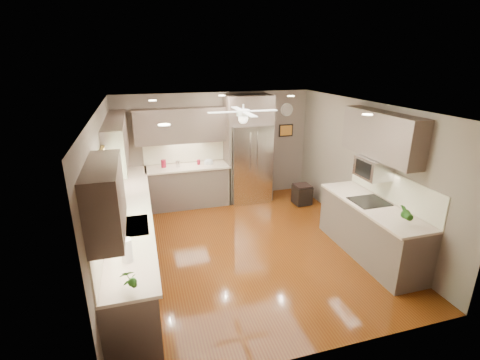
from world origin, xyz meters
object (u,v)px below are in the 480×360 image
bowl (209,163)px  refrigerator (249,151)px  canister_a (164,164)px  canister_d (199,162)px  potted_plant_right (406,213)px  paper_towel (127,251)px  microwave (374,168)px  potted_plant_left (128,279)px  soap_bottle (121,211)px  stool (302,194)px  canister_b (178,164)px

bowl → refrigerator: 0.97m
canister_a → canister_d: canister_a is taller
potted_plant_right → canister_d: bearing=122.2°
canister_d → bowl: 0.23m
canister_a → paper_towel: 3.77m
canister_a → potted_plant_right: (3.14, -3.79, 0.08)m
refrigerator → microwave: size_ratio=4.45×
potted_plant_left → paper_towel: (-0.02, 0.58, -0.01)m
canister_a → bowl: 1.00m
potted_plant_right → microwave: size_ratio=0.59×
soap_bottle → refrigerator: bearing=39.9°
soap_bottle → stool: soap_bottle is taller
canister_b → stool: canister_b is taller
canister_a → refrigerator: 1.95m
canister_a → canister_d: size_ratio=1.61×
soap_bottle → bowl: size_ratio=1.04×
canister_d → paper_towel: 3.97m
canister_d → soap_bottle: bearing=-123.9°
canister_b → potted_plant_left: 4.33m
microwave → stool: size_ratio=1.21×
canister_d → potted_plant_left: potted_plant_left is taller
potted_plant_left → stool: potted_plant_left is taller
bowl → stool: size_ratio=0.44×
canister_a → paper_towel: paper_towel is taller
potted_plant_left → canister_a: bearing=80.7°
canister_d → stool: bearing=-17.7°
bowl → paper_towel: bearing=-115.3°
canister_b → paper_towel: (-1.02, -3.63, 0.07)m
potted_plant_right → refrigerator: 3.89m
canister_d → potted_plant_left: 4.51m
stool → bowl: bearing=161.9°
canister_a → canister_d: 0.77m
potted_plant_left → potted_plant_right: potted_plant_right is taller
refrigerator → microwave: 3.03m
potted_plant_left → refrigerator: refrigerator is taller
bowl → refrigerator: (0.94, -0.02, 0.22)m
potted_plant_left → microwave: (3.96, 1.48, 0.39)m
microwave → paper_towel: size_ratio=1.68×
canister_d → paper_towel: size_ratio=0.33×
refrigerator → potted_plant_left: bearing=-122.1°
canister_d → stool: (2.26, -0.72, -0.76)m
bowl → paper_towel: (-1.71, -3.63, 0.12)m
canister_b → canister_d: (0.47, 0.05, -0.01)m
bowl → potted_plant_left: bearing=-111.9°
soap_bottle → potted_plant_left: potted_plant_left is taller
canister_b → microwave: bearing=-42.7°
potted_plant_right → canister_b: bearing=127.4°
canister_a → potted_plant_right: 4.92m
soap_bottle → bowl: (1.82, 2.33, -0.08)m
potted_plant_right → microwave: (0.12, 0.99, 0.38)m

